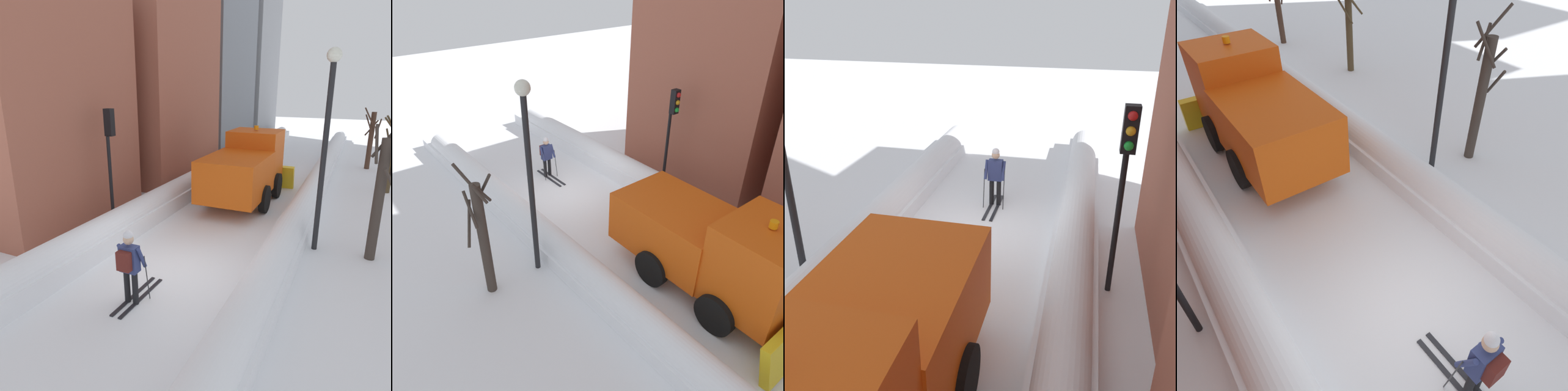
% 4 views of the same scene
% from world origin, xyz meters
% --- Properties ---
extents(ground_plane, '(80.00, 80.00, 0.00)m').
position_xyz_m(ground_plane, '(0.00, 10.00, 0.00)').
color(ground_plane, white).
extents(snowbank_right, '(1.10, 36.00, 0.90)m').
position_xyz_m(snowbank_right, '(2.59, 10.00, 0.35)').
color(snowbank_right, white).
rests_on(snowbank_right, ground).
extents(plow_truck, '(3.20, 5.98, 3.12)m').
position_xyz_m(plow_truck, '(-0.00, 6.81, 1.48)').
color(plow_truck, '#DB510F').
rests_on(plow_truck, ground).
extents(skier, '(0.62, 1.80, 1.81)m').
position_xyz_m(skier, '(-0.10, -1.71, 1.00)').
color(skier, black).
rests_on(skier, ground).
extents(street_lamp, '(0.40, 0.40, 5.81)m').
position_xyz_m(street_lamp, '(3.39, 3.05, 3.63)').
color(street_lamp, black).
rests_on(street_lamp, ground).
extents(bare_tree_near, '(0.88, 1.04, 4.22)m').
position_xyz_m(bare_tree_near, '(4.95, 3.04, 1.91)').
color(bare_tree_near, '#3A302A').
rests_on(bare_tree_near, ground).
extents(bare_tree_mid, '(1.04, 1.06, 3.68)m').
position_xyz_m(bare_tree_mid, '(5.69, 10.76, 1.94)').
color(bare_tree_mid, '#483924').
rests_on(bare_tree_mid, ground).
extents(bare_tree_far, '(0.98, 1.18, 3.59)m').
position_xyz_m(bare_tree_far, '(4.85, 15.88, 1.79)').
color(bare_tree_far, '#422C21').
rests_on(bare_tree_far, ground).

